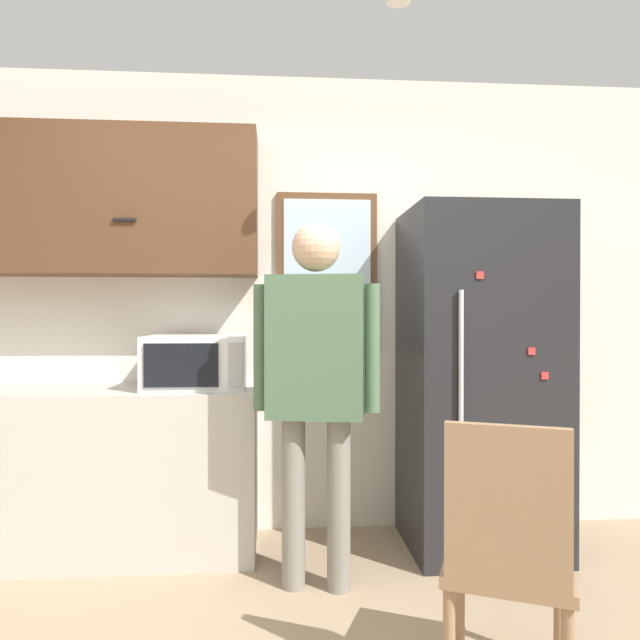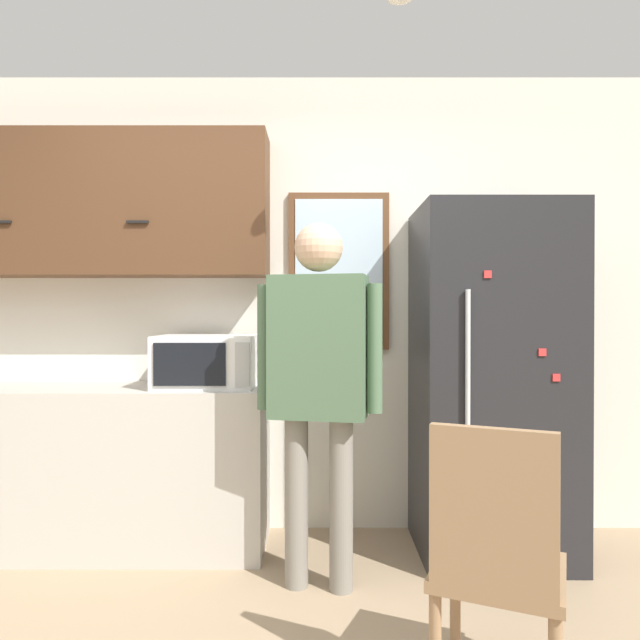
% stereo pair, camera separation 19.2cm
% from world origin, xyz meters
% --- Properties ---
extents(back_wall, '(6.00, 0.06, 2.70)m').
position_xyz_m(back_wall, '(0.00, 1.77, 1.35)').
color(back_wall, silver).
rests_on(back_wall, ground_plane).
extents(counter, '(2.13, 0.56, 0.89)m').
position_xyz_m(counter, '(-1.14, 1.46, 0.44)').
color(counter, '#BCB7AD').
rests_on(counter, ground_plane).
extents(upper_cabinets, '(2.13, 0.33, 0.81)m').
position_xyz_m(upper_cabinets, '(-1.14, 1.59, 1.91)').
color(upper_cabinets, '#51331E').
extents(microwave, '(0.53, 0.43, 0.28)m').
position_xyz_m(microwave, '(-0.39, 1.46, 1.03)').
color(microwave, white).
rests_on(microwave, counter).
extents(person, '(0.58, 0.30, 1.71)m').
position_xyz_m(person, '(0.22, 0.99, 1.05)').
color(person, gray).
rests_on(person, ground_plane).
extents(refrigerator, '(0.79, 0.70, 1.86)m').
position_xyz_m(refrigerator, '(1.15, 1.40, 0.93)').
color(refrigerator, '#232326').
rests_on(refrigerator, ground_plane).
extents(chair, '(0.55, 0.55, 0.94)m').
position_xyz_m(chair, '(0.80, 0.16, 0.50)').
color(chair, '#997551').
rests_on(chair, ground_plane).
extents(window, '(0.60, 0.05, 0.93)m').
position_xyz_m(window, '(0.34, 1.73, 1.54)').
color(window, brown).
extents(ceiling_light, '(0.11, 0.11, 0.01)m').
position_xyz_m(ceiling_light, '(0.58, 0.85, 2.68)').
color(ceiling_light, white).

